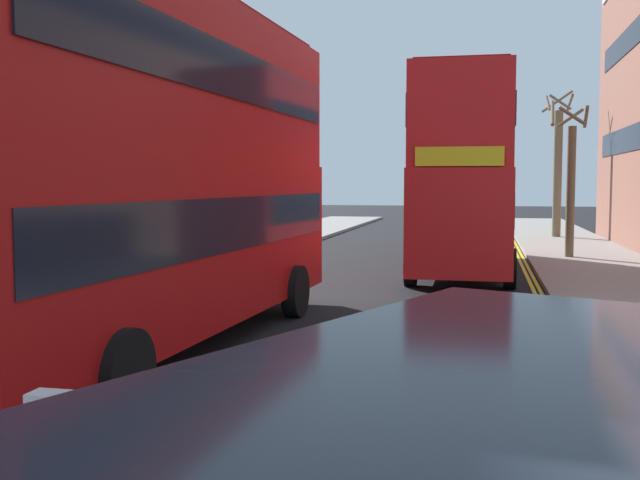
# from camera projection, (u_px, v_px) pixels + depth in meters

# --- Properties ---
(sidewalk_left) EXTENTS (4.00, 80.00, 0.14)m
(sidewalk_left) POSITION_uv_depth(u_px,v_px,m) (82.00, 291.00, 18.08)
(sidewalk_left) COLOR gray
(sidewalk_left) RESTS_ON ground
(kerb_line_outer) EXTENTS (0.10, 56.00, 0.01)m
(kerb_line_outer) POSITION_uv_depth(u_px,v_px,m) (560.00, 328.00, 13.82)
(kerb_line_outer) COLOR yellow
(kerb_line_outer) RESTS_ON ground
(kerb_line_inner) EXTENTS (0.10, 56.00, 0.01)m
(kerb_line_inner) POSITION_uv_depth(u_px,v_px,m) (551.00, 328.00, 13.85)
(kerb_line_inner) COLOR yellow
(kerb_line_inner) RESTS_ON ground
(keep_left_bollard) EXTENTS (0.36, 0.28, 1.11)m
(keep_left_bollard) POSITION_uv_depth(u_px,v_px,m) (51.00, 475.00, 5.30)
(keep_left_bollard) COLOR silver
(keep_left_bollard) RESTS_ON traffic_island
(double_decker_bus_away) EXTENTS (3.18, 10.91, 5.64)m
(double_decker_bus_away) POSITION_uv_depth(u_px,v_px,m) (158.00, 161.00, 11.87)
(double_decker_bus_away) COLOR #B20F0F
(double_decker_bus_away) RESTS_ON ground
(double_decker_bus_oncoming) EXTENTS (2.86, 10.83, 5.64)m
(double_decker_bus_oncoming) POSITION_uv_depth(u_px,v_px,m) (463.00, 172.00, 22.26)
(double_decker_bus_oncoming) COLOR red
(double_decker_bus_oncoming) RESTS_ON ground
(street_tree_near) EXTENTS (1.46, 1.38, 7.00)m
(street_tree_near) POSITION_uv_depth(u_px,v_px,m) (558.00, 169.00, 35.44)
(street_tree_near) COLOR #6B6047
(street_tree_near) RESTS_ON sidewalk_right
(street_tree_mid) EXTENTS (1.28, 1.36, 5.45)m
(street_tree_mid) POSITION_uv_depth(u_px,v_px,m) (570.00, 181.00, 25.71)
(street_tree_mid) COLOR #6B6047
(street_tree_mid) RESTS_ON sidewalk_right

